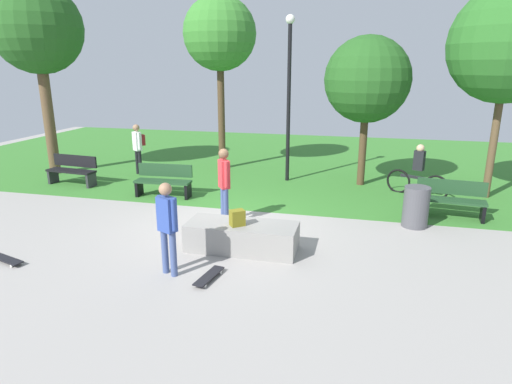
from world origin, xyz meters
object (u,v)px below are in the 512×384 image
Objects in this scene: skateboard_spare at (7,259)px; park_bench_center_lawn at (164,180)px; tree_young_birch at (220,35)px; tree_slender_maple at (508,45)px; skater_watching at (224,180)px; backpack_on_ledge at (237,218)px; skateboard_by_ledge at (209,276)px; tree_broad_elm at (37,30)px; pedestrian_with_backpack at (138,145)px; trash_bin at (416,207)px; skater_performing_trick at (167,222)px; cyclist_on_bicycle at (418,174)px; concrete_ledge at (242,237)px; park_bench_near_path at (451,198)px; tree_leaning_ash at (367,80)px; lamp_post at (289,86)px; park_bench_far_left at (73,169)px.

park_bench_center_lawn is (1.03, 4.77, 0.42)m from skateboard_spare.
park_bench_center_lawn is 5.62m from tree_young_birch.
skateboard_spare is at bearing -145.40° from tree_slender_maple.
tree_slender_maple is (6.56, 3.79, 3.06)m from skater_watching.
backpack_on_ledge reaches higher than skateboard_by_ledge.
tree_broad_elm reaches higher than pedestrian_with_backpack.
trash_bin reaches higher than skateboard_by_ledge.
skater_performing_trick is at bearing -58.22° from pedestrian_with_backpack.
pedestrian_with_backpack is 8.98m from cyclist_on_bicycle.
park_bench_center_lawn is 1.71× the size of trash_bin.
concrete_ledge is 4.51m from skateboard_spare.
skater_watching reaches higher than park_bench_near_path.
tree_leaning_ash reaches higher than skater_watching.
park_bench_near_path is 0.29× the size of tree_slender_maple.
pedestrian_with_backpack is at bearing 10.61° from tree_broad_elm.
tree_young_birch is 3.26m from lamp_post.
backpack_on_ledge is 0.20× the size of cyclist_on_bicycle.
tree_young_birch is (-2.43, 8.30, 4.53)m from skateboard_by_ledge.
pedestrian_with_backpack reaches higher than skater_performing_trick.
cyclist_on_bicycle reaches higher than skateboard_spare.
concrete_ledge is 4.20m from trash_bin.
tree_leaning_ash is 2.61× the size of pedestrian_with_backpack.
park_bench_far_left is 0.37× the size of tree_leaning_ash.
tree_young_birch is at bearing 151.87° from park_bench_near_path.
skater_watching is at bearing -161.98° from park_bench_near_path.
lamp_post is at bearing 4.24° from pedestrian_with_backpack.
concrete_ledge is 0.50× the size of tree_leaning_ash.
park_bench_near_path is (10.92, -0.52, 0.00)m from park_bench_far_left.
tree_young_birch reaches higher than cyclist_on_bicycle.
tree_slender_maple reaches higher than lamp_post.
park_bench_far_left is 1.00× the size of cyclist_on_bicycle.
cyclist_on_bicycle is (3.84, 4.89, 0.35)m from concrete_ledge.
backpack_on_ledge is 0.20× the size of park_bench_far_left.
park_bench_near_path is (4.43, 3.12, 0.20)m from concrete_ledge.
tree_broad_elm is 4.72m from pedestrian_with_backpack.
skater_performing_trick is 1.03× the size of park_bench_near_path.
trash_bin is at bearing -126.76° from tree_slender_maple.
skater_performing_trick is 7.03m from park_bench_near_path.
park_bench_near_path is 0.32× the size of lamp_post.
skater_watching is (-0.75, 1.53, 0.34)m from backpack_on_ledge.
park_bench_center_lawn is at bearing 123.16° from skateboard_by_ledge.
cyclist_on_bicycle reaches higher than trash_bin.
tree_young_birch is at bearing 166.96° from tree_leaning_ash.
skater_performing_trick is at bearing 5.28° from skateboard_spare.
skateboard_spare is 0.14× the size of tree_young_birch.
park_bench_center_lawn is 0.32× the size of lamp_post.
tree_slender_maple is (5.75, 5.20, 3.84)m from concrete_ledge.
trash_bin is at bearing -12.43° from tree_broad_elm.
trash_bin is at bearing 44.07° from skateboard_by_ledge.
concrete_ledge is at bearing -30.79° from tree_broad_elm.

